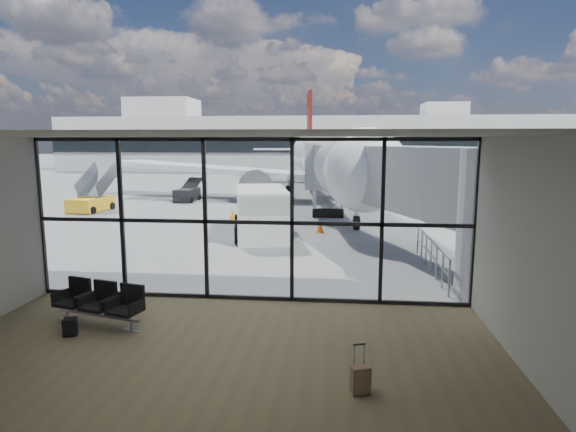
% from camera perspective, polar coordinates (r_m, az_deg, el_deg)
% --- Properties ---
extents(ground, '(220.00, 220.00, 0.00)m').
position_cam_1_polar(ground, '(53.00, 3.24, 4.06)').
color(ground, slate).
rests_on(ground, ground).
extents(lounge_shell, '(12.02, 8.01, 4.51)m').
position_cam_1_polar(lounge_shell, '(8.50, -10.68, -3.08)').
color(lounge_shell, brown).
rests_on(lounge_shell, ground).
extents(glass_curtain_wall, '(12.10, 0.12, 4.50)m').
position_cam_1_polar(glass_curtain_wall, '(13.16, -4.72, -0.53)').
color(glass_curtain_wall, white).
rests_on(glass_curtain_wall, ground).
extents(jet_bridge, '(8.00, 16.50, 4.33)m').
position_cam_1_polar(jet_bridge, '(20.06, 13.03, 3.96)').
color(jet_bridge, '#9A9C9F').
rests_on(jet_bridge, ground).
extents(apron_railing, '(0.06, 5.46, 1.11)m').
position_cam_1_polar(apron_railing, '(16.98, 16.62, -4.01)').
color(apron_railing, gray).
rests_on(apron_railing, ground).
extents(far_terminal, '(80.00, 12.20, 11.00)m').
position_cam_1_polar(far_terminal, '(74.80, 3.60, 8.67)').
color(far_terminal, silver).
rests_on(far_terminal, ground).
extents(tree_0, '(4.95, 4.95, 7.12)m').
position_cam_1_polar(tree_0, '(97.12, -23.62, 8.24)').
color(tree_0, '#382619').
rests_on(tree_0, ground).
extents(tree_1, '(5.61, 5.61, 8.07)m').
position_cam_1_polar(tree_1, '(94.34, -20.43, 8.80)').
color(tree_1, '#382619').
rests_on(tree_1, ground).
extents(tree_2, '(6.27, 6.27, 9.03)m').
position_cam_1_polar(tree_2, '(91.87, -17.05, 9.37)').
color(tree_2, '#382619').
rests_on(tree_2, ground).
extents(tree_3, '(4.95, 4.95, 7.12)m').
position_cam_1_polar(tree_3, '(89.72, -13.44, 8.74)').
color(tree_3, '#382619').
rests_on(tree_3, ground).
extents(tree_4, '(5.61, 5.61, 8.07)m').
position_cam_1_polar(tree_4, '(87.94, -9.71, 9.26)').
color(tree_4, '#382619').
rests_on(tree_4, ground).
extents(tree_5, '(6.27, 6.27, 9.03)m').
position_cam_1_polar(tree_5, '(86.54, -5.84, 9.76)').
color(tree_5, '#382619').
rests_on(tree_5, ground).
extents(seating_row, '(2.35, 1.21, 1.04)m').
position_cam_1_polar(seating_row, '(12.60, -21.26, -9.37)').
color(seating_row, gray).
rests_on(seating_row, ground).
extents(backpack, '(0.33, 0.32, 0.44)m').
position_cam_1_polar(backpack, '(12.23, -24.44, -11.93)').
color(backpack, black).
rests_on(backpack, ground).
extents(suitcase, '(0.37, 0.31, 0.89)m').
position_cam_1_polar(suitcase, '(8.95, 8.60, -18.64)').
color(suitcase, brown).
rests_on(suitcase, ground).
extents(airliner, '(33.28, 38.73, 10.01)m').
position_cam_1_polar(airliner, '(38.75, 4.40, 6.82)').
color(airliner, white).
rests_on(airliner, ground).
extents(service_van, '(3.31, 5.49, 2.23)m').
position_cam_1_polar(service_van, '(22.33, -3.16, 0.48)').
color(service_van, silver).
rests_on(service_van, ground).
extents(belt_loader, '(1.50, 3.55, 1.62)m').
position_cam_1_polar(belt_loader, '(36.53, -11.81, 2.60)').
color(belt_loader, black).
rests_on(belt_loader, ground).
extents(mobile_stairs, '(2.13, 3.60, 2.42)m').
position_cam_1_polar(mobile_stairs, '(33.02, -22.26, 1.56)').
color(mobile_stairs, '#F3AD1C').
rests_on(mobile_stairs, ground).
extents(traffic_cone_a, '(0.41, 0.41, 0.59)m').
position_cam_1_polar(traffic_cone_a, '(27.38, -6.52, 0.14)').
color(traffic_cone_a, orange).
rests_on(traffic_cone_a, ground).
extents(traffic_cone_b, '(0.46, 0.46, 0.66)m').
position_cam_1_polar(traffic_cone_b, '(24.53, -4.64, -0.75)').
color(traffic_cone_b, '#E33C0B').
rests_on(traffic_cone_b, ground).
extents(traffic_cone_c, '(0.39, 0.39, 0.56)m').
position_cam_1_polar(traffic_cone_c, '(23.45, 3.83, -1.31)').
color(traffic_cone_c, orange).
rests_on(traffic_cone_c, ground).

